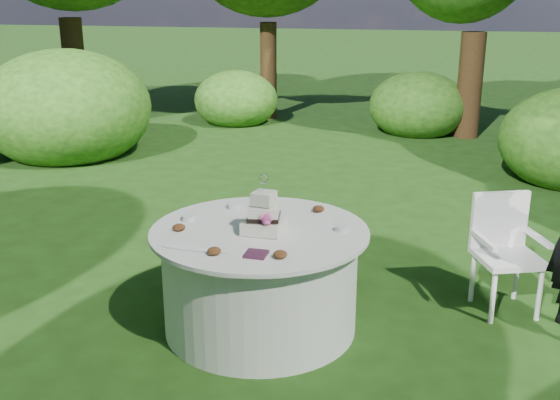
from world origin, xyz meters
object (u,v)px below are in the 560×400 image
(table, at_px, (260,278))
(cake, at_px, (264,217))
(napkins, at_px, (256,254))
(chair, at_px, (504,244))

(table, xyz_separation_m, cake, (0.05, -0.05, 0.50))
(napkins, bearing_deg, chair, 37.86)
(table, height_order, chair, chair)
(napkins, distance_m, cake, 0.44)
(cake, bearing_deg, chair, 26.50)
(napkins, height_order, table, napkins)
(table, relative_size, chair, 1.72)
(cake, height_order, chair, cake)
(table, bearing_deg, cake, -44.77)
(chair, bearing_deg, cake, -153.50)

